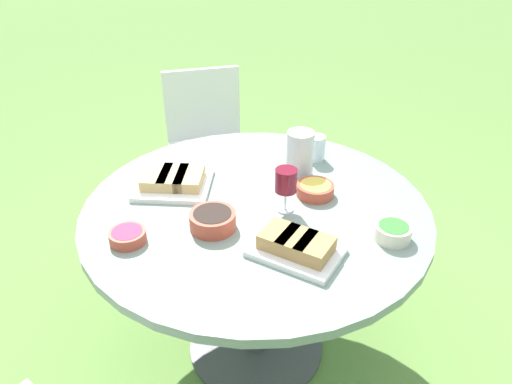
{
  "coord_description": "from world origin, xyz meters",
  "views": [
    {
      "loc": [
        -0.94,
        1.23,
        1.77
      ],
      "look_at": [
        0.0,
        0.0,
        0.82
      ],
      "focal_mm": 35.0,
      "sensor_mm": 36.0,
      "label": 1
    }
  ],
  "objects_px": {
    "chair_near_left": "(207,136)",
    "water_pitcher": "(299,154)",
    "wine_glass": "(286,182)",
    "dining_table": "(256,233)"
  },
  "relations": [
    {
      "from": "chair_near_left",
      "to": "wine_glass",
      "type": "xyz_separation_m",
      "value": [
        -0.99,
        0.65,
        0.35
      ]
    },
    {
      "from": "dining_table",
      "to": "chair_near_left",
      "type": "xyz_separation_m",
      "value": [
        0.89,
        -0.7,
        -0.11
      ]
    },
    {
      "from": "chair_near_left",
      "to": "water_pitcher",
      "type": "xyz_separation_m",
      "value": [
        -0.88,
        0.4,
        0.33
      ]
    },
    {
      "from": "chair_near_left",
      "to": "dining_table",
      "type": "bearing_deg",
      "value": 141.89
    },
    {
      "from": "water_pitcher",
      "to": "wine_glass",
      "type": "height_order",
      "value": "water_pitcher"
    },
    {
      "from": "chair_near_left",
      "to": "water_pitcher",
      "type": "distance_m",
      "value": 1.03
    },
    {
      "from": "wine_glass",
      "to": "chair_near_left",
      "type": "bearing_deg",
      "value": -33.49
    },
    {
      "from": "dining_table",
      "to": "water_pitcher",
      "type": "xyz_separation_m",
      "value": [
        0.0,
        -0.29,
        0.22
      ]
    },
    {
      "from": "dining_table",
      "to": "wine_glass",
      "type": "xyz_separation_m",
      "value": [
        -0.1,
        -0.04,
        0.24
      ]
    },
    {
      "from": "dining_table",
      "to": "wine_glass",
      "type": "height_order",
      "value": "wine_glass"
    }
  ]
}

